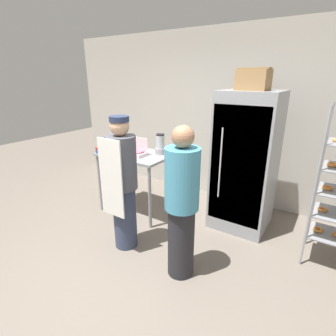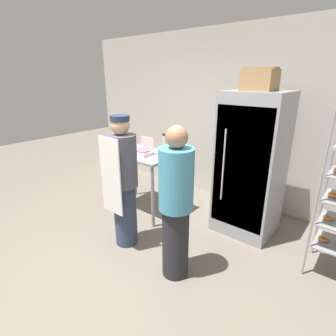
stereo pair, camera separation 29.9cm
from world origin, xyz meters
The scene contains 10 objects.
ground_plane centered at (0.00, 0.00, 0.00)m, with size 14.00×14.00×0.00m, color #6B6056.
back_wall centered at (0.00, 2.42, 1.36)m, with size 6.40×0.12×2.72m, color #B7B2A8.
refrigerator centered at (0.60, 1.62, 0.92)m, with size 0.74×0.72×1.83m.
prep_counter centered at (-0.88, 1.13, 0.81)m, with size 1.04×0.67×0.93m.
donut_box centered at (-0.78, 1.06, 0.97)m, with size 0.25×0.20×0.24m.
blender_pitcher centered at (-0.55, 1.31, 1.06)m, with size 0.15×0.15×0.29m.
binder_stack centered at (-1.22, 0.96, 0.97)m, with size 0.32×0.29×0.09m.
cardboard_storage_box centered at (0.61, 1.57, 1.95)m, with size 0.36×0.33×0.25m.
person_baker centered at (-0.41, 0.35, 0.83)m, with size 0.34×0.36×1.59m.
person_customer centered at (0.40, 0.31, 0.81)m, with size 0.34×0.34×1.59m.
Camera 1 is at (1.54, -1.68, 1.99)m, focal length 28.00 mm.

